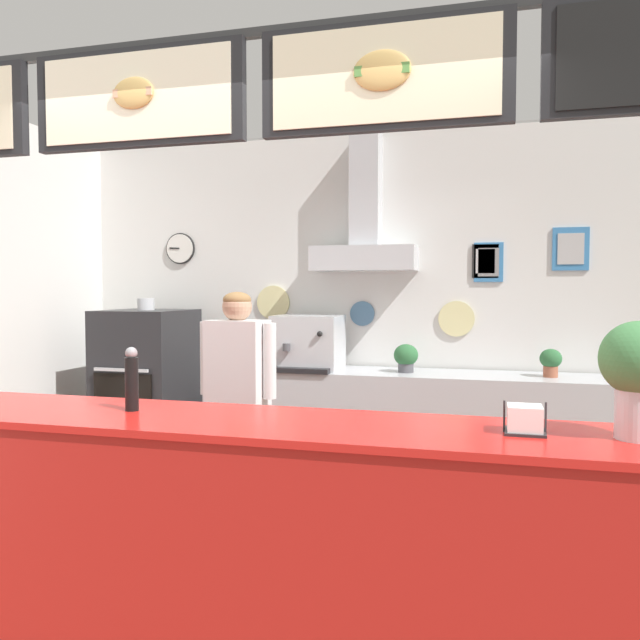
{
  "coord_description": "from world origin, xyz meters",
  "views": [
    {
      "loc": [
        1.03,
        -2.87,
        1.58
      ],
      "look_at": [
        0.07,
        0.7,
        1.4
      ],
      "focal_mm": 35.59,
      "sensor_mm": 36.0,
      "label": 1
    }
  ],
  "objects_px": {
    "shop_worker": "(238,407)",
    "potted_sage": "(551,361)",
    "potted_oregano": "(406,357)",
    "napkin_holder": "(525,420)",
    "basil_vase": "(639,372)",
    "espresso_machine": "(308,343)",
    "pizza_oven": "(147,392)",
    "pepper_grinder": "(132,379)"
  },
  "relations": [
    {
      "from": "potted_oregano",
      "to": "basil_vase",
      "type": "height_order",
      "value": "basil_vase"
    },
    {
      "from": "napkin_holder",
      "to": "pizza_oven",
      "type": "bearing_deg",
      "value": 141.23
    },
    {
      "from": "basil_vase",
      "to": "pepper_grinder",
      "type": "height_order",
      "value": "basil_vase"
    },
    {
      "from": "potted_sage",
      "to": "napkin_holder",
      "type": "bearing_deg",
      "value": -96.89
    },
    {
      "from": "potted_oregano",
      "to": "napkin_holder",
      "type": "bearing_deg",
      "value": -73.3
    },
    {
      "from": "shop_worker",
      "to": "potted_sage",
      "type": "relative_size",
      "value": 7.43
    },
    {
      "from": "napkin_holder",
      "to": "shop_worker",
      "type": "bearing_deg",
      "value": 142.94
    },
    {
      "from": "basil_vase",
      "to": "pepper_grinder",
      "type": "xyz_separation_m",
      "value": [
        -1.99,
        0.0,
        -0.1
      ]
    },
    {
      "from": "espresso_machine",
      "to": "basil_vase",
      "type": "distance_m",
      "value": 3.19
    },
    {
      "from": "espresso_machine",
      "to": "pepper_grinder",
      "type": "bearing_deg",
      "value": -91.26
    },
    {
      "from": "shop_worker",
      "to": "napkin_holder",
      "type": "xyz_separation_m",
      "value": [
        1.64,
        -1.24,
        0.25
      ]
    },
    {
      "from": "potted_oregano",
      "to": "basil_vase",
      "type": "distance_m",
      "value": 2.79
    },
    {
      "from": "shop_worker",
      "to": "potted_oregano",
      "type": "bearing_deg",
      "value": -117.77
    },
    {
      "from": "potted_oregano",
      "to": "pepper_grinder",
      "type": "height_order",
      "value": "pepper_grinder"
    },
    {
      "from": "potted_sage",
      "to": "pepper_grinder",
      "type": "height_order",
      "value": "pepper_grinder"
    },
    {
      "from": "potted_oregano",
      "to": "napkin_holder",
      "type": "distance_m",
      "value": 2.66
    },
    {
      "from": "shop_worker",
      "to": "basil_vase",
      "type": "relative_size",
      "value": 3.76
    },
    {
      "from": "pizza_oven",
      "to": "espresso_machine",
      "type": "height_order",
      "value": "pizza_oven"
    },
    {
      "from": "pizza_oven",
      "to": "napkin_holder",
      "type": "distance_m",
      "value": 3.78
    },
    {
      "from": "potted_sage",
      "to": "napkin_holder",
      "type": "height_order",
      "value": "napkin_holder"
    },
    {
      "from": "espresso_machine",
      "to": "pizza_oven",
      "type": "bearing_deg",
      "value": -172.18
    },
    {
      "from": "potted_oregano",
      "to": "pepper_grinder",
      "type": "bearing_deg",
      "value": -108.59
    },
    {
      "from": "napkin_holder",
      "to": "basil_vase",
      "type": "height_order",
      "value": "basil_vase"
    },
    {
      "from": "shop_worker",
      "to": "potted_oregano",
      "type": "xyz_separation_m",
      "value": [
        0.88,
        1.31,
        0.2
      ]
    },
    {
      "from": "espresso_machine",
      "to": "potted_oregano",
      "type": "xyz_separation_m",
      "value": [
        0.8,
        0.01,
        -0.09
      ]
    },
    {
      "from": "shop_worker",
      "to": "napkin_holder",
      "type": "distance_m",
      "value": 2.07
    },
    {
      "from": "shop_worker",
      "to": "basil_vase",
      "type": "distance_m",
      "value": 2.4
    },
    {
      "from": "potted_oregano",
      "to": "pepper_grinder",
      "type": "distance_m",
      "value": 2.68
    },
    {
      "from": "potted_oregano",
      "to": "espresso_machine",
      "type": "bearing_deg",
      "value": -179.55
    },
    {
      "from": "shop_worker",
      "to": "pepper_grinder",
      "type": "relative_size",
      "value": 5.66
    },
    {
      "from": "pepper_grinder",
      "to": "shop_worker",
      "type": "bearing_deg",
      "value": 91.01
    },
    {
      "from": "napkin_holder",
      "to": "basil_vase",
      "type": "xyz_separation_m",
      "value": [
        0.38,
        0.0,
        0.19
      ]
    },
    {
      "from": "potted_sage",
      "to": "potted_oregano",
      "type": "height_order",
      "value": "potted_oregano"
    },
    {
      "from": "shop_worker",
      "to": "potted_oregano",
      "type": "relative_size",
      "value": 7.01
    },
    {
      "from": "pizza_oven",
      "to": "basil_vase",
      "type": "height_order",
      "value": "pizza_oven"
    },
    {
      "from": "espresso_machine",
      "to": "pepper_grinder",
      "type": "height_order",
      "value": "espresso_machine"
    },
    {
      "from": "potted_sage",
      "to": "napkin_holder",
      "type": "xyz_separation_m",
      "value": [
        -0.31,
        -2.56,
        0.06
      ]
    },
    {
      "from": "napkin_holder",
      "to": "basil_vase",
      "type": "relative_size",
      "value": 0.37
    },
    {
      "from": "espresso_machine",
      "to": "napkin_holder",
      "type": "bearing_deg",
      "value": -58.4
    },
    {
      "from": "espresso_machine",
      "to": "napkin_holder",
      "type": "relative_size",
      "value": 3.52
    },
    {
      "from": "pizza_oven",
      "to": "shop_worker",
      "type": "bearing_deg",
      "value": -40.83
    },
    {
      "from": "shop_worker",
      "to": "potted_sage",
      "type": "distance_m",
      "value": 2.36
    }
  ]
}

